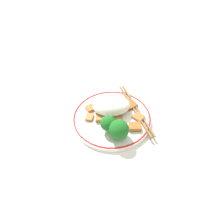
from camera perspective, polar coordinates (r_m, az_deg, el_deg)
The scene contains 14 objects.
ground_plane at distance 0.63m, azimuth 0.00°, elevation -2.10°, with size 3.00×3.00×0.00m, color silver.
plate at distance 0.63m, azimuth 0.00°, elevation -1.58°, with size 0.22×0.22×0.02m.
rice_mound at distance 0.62m, azimuth -0.34°, elevation 1.65°, with size 0.11×0.07×0.05m.
broccoli_back_left at distance 0.57m, azimuth -1.05°, elevation -3.07°, with size 0.04×0.04×0.05m.
broccoli_back_center at distance 0.55m, azimuth 1.82°, elevation -4.61°, with size 0.05×0.05×0.06m.
meat_near_front at distance 0.66m, azimuth -0.10°, elevation 2.93°, with size 0.03×0.03×0.01m.
meat_near_left at distance 0.65m, azimuth -5.63°, elevation 1.03°, with size 0.04×0.04×0.01m.
meat_near_right at distance 0.62m, azimuth -5.93°, elevation -1.29°, with size 0.03×0.03×0.01m.
meat_near_back at distance 0.61m, azimuth -3.13°, elevation -1.50°, with size 0.03×0.03×0.01m.
meat_on_rice_edge at distance 0.62m, azimuth 6.96°, elevation -1.33°, with size 0.04×0.04×0.01m.
meat_mid_left at distance 0.62m, azimuth 1.58°, elevation -1.47°, with size 0.03×0.03×0.01m.
meat_mid_right at distance 0.65m, azimuth 4.79°, elevation 1.78°, with size 0.05×0.04×0.01m.
meat_far_scatter at distance 0.59m, azimuth 6.00°, elevation -3.86°, with size 0.03×0.03×0.01m.
chopsticks at distance 0.64m, azimuth 6.19°, elevation 0.72°, with size 0.07×0.22×0.01m.
Camera 1 is at (-0.04, -0.42, 0.47)m, focal length 35.00 mm.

